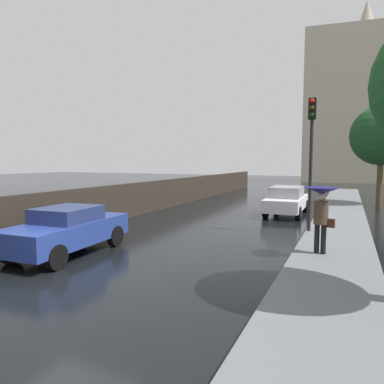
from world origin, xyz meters
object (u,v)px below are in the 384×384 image
at_px(street_tree_mid, 382,136).
at_px(traffic_light, 311,141).
at_px(car_white_far_ahead, 287,200).
at_px(pedestrian_with_umbrella_near, 321,203).
at_px(car_blue_near_kerb, 68,230).

bearing_deg(street_tree_mid, traffic_light, -106.35).
distance_m(car_white_far_ahead, street_tree_mid, 7.97).
bearing_deg(traffic_light, pedestrian_with_umbrella_near, -78.91).
bearing_deg(car_white_far_ahead, street_tree_mid, 51.17).
xyz_separation_m(car_blue_near_kerb, street_tree_mid, (9.12, 15.82, 3.49)).
xyz_separation_m(car_white_far_ahead, pedestrian_with_umbrella_near, (2.15, -7.65, 0.81)).
bearing_deg(car_blue_near_kerb, traffic_light, -140.53).
relative_size(car_white_far_ahead, street_tree_mid, 0.71).
bearing_deg(car_white_far_ahead, car_blue_near_kerb, -114.40).
relative_size(car_blue_near_kerb, street_tree_mid, 0.68).
xyz_separation_m(traffic_light, street_tree_mid, (2.96, 10.10, 0.76)).
xyz_separation_m(car_blue_near_kerb, traffic_light, (6.16, 5.73, 2.73)).
height_order(car_white_far_ahead, traffic_light, traffic_light).
xyz_separation_m(car_blue_near_kerb, pedestrian_with_umbrella_near, (6.77, 2.57, 0.84)).
xyz_separation_m(pedestrian_with_umbrella_near, street_tree_mid, (2.34, 13.25, 2.65)).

